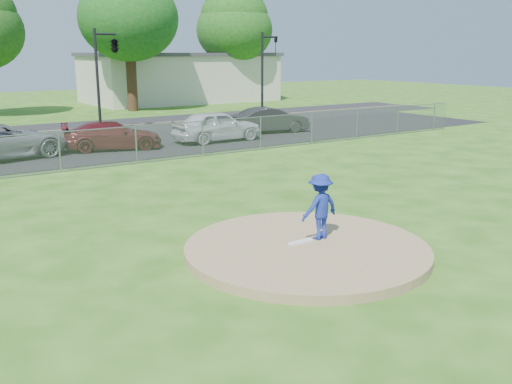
% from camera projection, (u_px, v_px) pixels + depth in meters
% --- Properties ---
extents(ground, '(120.00, 120.00, 0.00)m').
position_uv_depth(ground, '(133.00, 175.00, 20.67)').
color(ground, '#275713').
rests_on(ground, ground).
extents(pitchers_mound, '(5.40, 5.40, 0.20)m').
position_uv_depth(pitchers_mound, '(307.00, 249.00, 12.60)').
color(pitchers_mound, '#957952').
rests_on(pitchers_mound, ground).
extents(pitching_rubber, '(0.60, 0.15, 0.04)m').
position_uv_depth(pitching_rubber, '(301.00, 242.00, 12.73)').
color(pitching_rubber, white).
rests_on(pitching_rubber, pitchers_mound).
extents(chain_link_fence, '(40.00, 0.06, 1.50)m').
position_uv_depth(chain_link_fence, '(112.00, 147.00, 22.10)').
color(chain_link_fence, gray).
rests_on(chain_link_fence, ground).
extents(parking_lot, '(50.00, 8.00, 0.01)m').
position_uv_depth(parking_lot, '(78.00, 150.00, 25.90)').
color(parking_lot, black).
rests_on(parking_lot, ground).
extents(street, '(60.00, 7.00, 0.01)m').
position_uv_depth(street, '(37.00, 132.00, 31.93)').
color(street, black).
rests_on(street, ground).
extents(commercial_building, '(16.40, 9.40, 4.30)m').
position_uv_depth(commercial_building, '(180.00, 77.00, 51.38)').
color(commercial_building, beige).
rests_on(commercial_building, ground).
extents(tree_right, '(7.28, 7.28, 11.63)m').
position_uv_depth(tree_right, '(128.00, 5.00, 41.44)').
color(tree_right, '#351F13').
rests_on(tree_right, ground).
extents(tree_far_right, '(6.72, 6.72, 10.74)m').
position_uv_depth(tree_far_right, '(234.00, 20.00, 49.97)').
color(tree_far_right, '#3C2515').
rests_on(tree_far_right, ground).
extents(traffic_signal_center, '(1.42, 2.48, 5.60)m').
position_uv_depth(traffic_signal_center, '(113.00, 47.00, 31.38)').
color(traffic_signal_center, black).
rests_on(traffic_signal_center, ground).
extents(traffic_signal_right, '(1.28, 0.20, 5.60)m').
position_uv_depth(traffic_signal_right, '(265.00, 68.00, 37.26)').
color(traffic_signal_right, black).
rests_on(traffic_signal_right, ground).
extents(pitcher, '(1.00, 0.60, 1.51)m').
position_uv_depth(pitcher, '(320.00, 207.00, 12.85)').
color(pitcher, navy).
rests_on(pitcher, pitchers_mound).
extents(parked_car_gray, '(5.80, 3.59, 1.50)m').
position_uv_depth(parked_car_gray, '(0.00, 141.00, 23.48)').
color(parked_car_gray, gray).
rests_on(parked_car_gray, parking_lot).
extents(parked_car_darkred, '(4.72, 2.89, 1.28)m').
position_uv_depth(parked_car_darkred, '(112.00, 135.00, 25.95)').
color(parked_car_darkred, '#5B161C').
rests_on(parked_car_darkred, parking_lot).
extents(parked_car_pearl, '(4.51, 1.84, 1.53)m').
position_uv_depth(parked_car_pearl, '(217.00, 126.00, 28.35)').
color(parked_car_pearl, silver).
rests_on(parked_car_pearl, parking_lot).
extents(parked_car_charcoal, '(4.41, 2.23, 1.39)m').
position_uv_depth(parked_car_charcoal, '(271.00, 120.00, 31.46)').
color(parked_car_charcoal, black).
rests_on(parked_car_charcoal, parking_lot).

